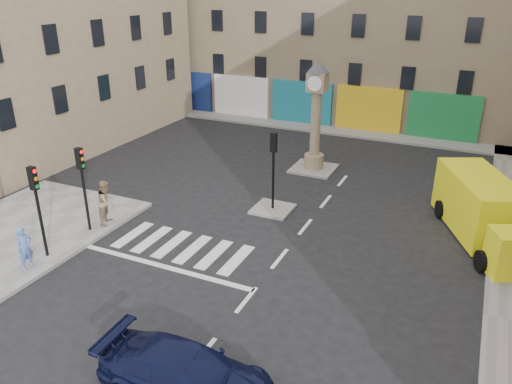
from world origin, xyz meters
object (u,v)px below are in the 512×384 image
Objects in this scene: traffic_light_left_far at (82,176)px; clock_pillar at (316,109)px; navy_sedan at (188,376)px; pedestrian_tan at (107,202)px; traffic_light_left_near at (37,198)px; yellow_van at (484,211)px; pedestrian_blue at (25,248)px; traffic_light_island at (273,159)px.

clock_pillar reaches higher than traffic_light_left_far.
navy_sedan is 11.00m from pedestrian_tan.
traffic_light_left_far reaches higher than pedestrian_tan.
yellow_van is (15.33, 8.98, -1.39)m from traffic_light_left_near.
pedestrian_tan is (0.30, 0.89, -1.48)m from traffic_light_left_far.
traffic_light_left_near is at bearing 12.72° from pedestrian_blue.
clock_pillar reaches higher than pedestrian_blue.
clock_pillar is (6.30, 13.80, 0.93)m from traffic_light_left_near.
yellow_van is at bearing 30.37° from traffic_light_left_near.
pedestrian_blue is (-6.22, -14.78, -2.55)m from clock_pillar.
traffic_light_left_near reaches higher than navy_sedan.
traffic_light_island is at bearing -68.77° from pedestrian_tan.
pedestrian_blue is (-15.25, -9.97, -0.24)m from yellow_van.
traffic_light_island is (6.30, 5.40, -0.03)m from traffic_light_left_far.
traffic_light_island is 7.64m from pedestrian_tan.
traffic_light_left_near reaches higher than traffic_light_island.
traffic_light_island reaches higher than yellow_van.
traffic_light_island is 11.91m from navy_sedan.
pedestrian_tan is (-6.00, -10.51, -2.41)m from clock_pillar.
pedestrian_blue is at bearing -88.69° from traffic_light_left_far.
pedestrian_blue is at bearing -125.30° from traffic_light_island.
pedestrian_tan is at bearing 71.36° from traffic_light_left_far.
clock_pillar is 16.24m from pedestrian_blue.
clock_pillar is 12.34m from pedestrian_tan.
yellow_van is (6.54, 12.68, 0.52)m from navy_sedan.
traffic_light_left_near is at bearing -174.22° from yellow_van.
clock_pillar is at bearing -45.43° from pedestrian_tan.
traffic_light_left_far is 0.52× the size of yellow_van.
traffic_light_left_far is at bearing 145.66° from pedestrian_tan.
clock_pillar is (0.00, 6.00, 0.96)m from traffic_light_island.
traffic_light_left_far is 10.86m from navy_sedan.
traffic_light_left_far is 1.75m from pedestrian_tan.
traffic_light_left_near is 0.76× the size of navy_sedan.
pedestrian_blue is at bearing 71.17° from navy_sedan.
navy_sedan is at bearing -81.92° from clock_pillar.
clock_pillar is at bearing 61.06° from traffic_light_left_far.
clock_pillar is at bearing 65.45° from traffic_light_left_near.
traffic_light_left_near is at bearing -90.00° from traffic_light_left_far.
clock_pillar is 3.07× the size of pedestrian_tan.
traffic_light_left_near is 2.18× the size of pedestrian_blue.
pedestrian_tan reaches higher than navy_sedan.
navy_sedan is (8.78, -3.70, -1.91)m from traffic_light_left_near.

